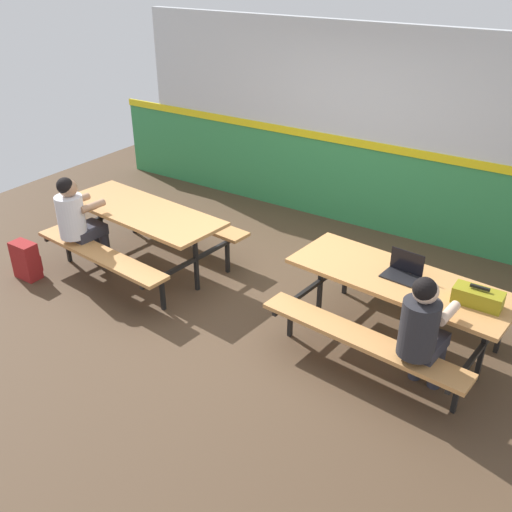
{
  "coord_description": "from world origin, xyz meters",
  "views": [
    {
      "loc": [
        2.87,
        -4.42,
        3.37
      ],
      "look_at": [
        0.0,
        -0.07,
        0.55
      ],
      "focal_mm": 40.3,
      "sensor_mm": 36.0,
      "label": 1
    }
  ],
  "objects_px": {
    "laptop_dark": "(403,272)",
    "backpack_dark": "(26,260)",
    "picnic_table_right": "(397,293)",
    "toolbox_grey": "(478,297)",
    "student_nearer": "(78,218)",
    "picnic_table_left": "(143,223)",
    "student_further": "(422,328)"
  },
  "relations": [
    {
      "from": "laptop_dark",
      "to": "toolbox_grey",
      "type": "relative_size",
      "value": 0.85
    },
    {
      "from": "laptop_dark",
      "to": "backpack_dark",
      "type": "relative_size",
      "value": 0.77
    },
    {
      "from": "picnic_table_right",
      "to": "student_nearer",
      "type": "xyz_separation_m",
      "value": [
        -3.49,
        -0.67,
        0.13
      ]
    },
    {
      "from": "picnic_table_right",
      "to": "backpack_dark",
      "type": "distance_m",
      "value": 4.13
    },
    {
      "from": "toolbox_grey",
      "to": "backpack_dark",
      "type": "relative_size",
      "value": 0.91
    },
    {
      "from": "picnic_table_left",
      "to": "student_further",
      "type": "relative_size",
      "value": 1.73
    },
    {
      "from": "picnic_table_left",
      "to": "picnic_table_right",
      "type": "relative_size",
      "value": 1.0
    },
    {
      "from": "toolbox_grey",
      "to": "picnic_table_left",
      "type": "bearing_deg",
      "value": -178.56
    },
    {
      "from": "student_further",
      "to": "toolbox_grey",
      "type": "xyz_separation_m",
      "value": [
        0.27,
        0.53,
        0.1
      ]
    },
    {
      "from": "student_further",
      "to": "laptop_dark",
      "type": "height_order",
      "value": "student_further"
    },
    {
      "from": "student_nearer",
      "to": "toolbox_grey",
      "type": "bearing_deg",
      "value": 8.19
    },
    {
      "from": "student_nearer",
      "to": "backpack_dark",
      "type": "distance_m",
      "value": 0.81
    },
    {
      "from": "laptop_dark",
      "to": "student_further",
      "type": "bearing_deg",
      "value": -57.05
    },
    {
      "from": "student_further",
      "to": "student_nearer",
      "type": "bearing_deg",
      "value": -178.96
    },
    {
      "from": "picnic_table_right",
      "to": "toolbox_grey",
      "type": "relative_size",
      "value": 5.21
    },
    {
      "from": "picnic_table_left",
      "to": "student_further",
      "type": "xyz_separation_m",
      "value": [
        3.42,
        -0.44,
        0.13
      ]
    },
    {
      "from": "backpack_dark",
      "to": "toolbox_grey",
      "type": "bearing_deg",
      "value": 12.42
    },
    {
      "from": "student_further",
      "to": "picnic_table_right",
      "type": "bearing_deg",
      "value": 125.16
    },
    {
      "from": "student_nearer",
      "to": "laptop_dark",
      "type": "distance_m",
      "value": 3.57
    },
    {
      "from": "backpack_dark",
      "to": "picnic_table_right",
      "type": "bearing_deg",
      "value": 15.47
    },
    {
      "from": "backpack_dark",
      "to": "laptop_dark",
      "type": "bearing_deg",
      "value": 15.92
    },
    {
      "from": "laptop_dark",
      "to": "toolbox_grey",
      "type": "distance_m",
      "value": 0.7
    },
    {
      "from": "backpack_dark",
      "to": "student_further",
      "type": "bearing_deg",
      "value": 6.44
    },
    {
      "from": "picnic_table_left",
      "to": "student_nearer",
      "type": "height_order",
      "value": "student_nearer"
    },
    {
      "from": "laptop_dark",
      "to": "backpack_dark",
      "type": "height_order",
      "value": "laptop_dark"
    },
    {
      "from": "picnic_table_left",
      "to": "toolbox_grey",
      "type": "relative_size",
      "value": 5.21
    },
    {
      "from": "student_further",
      "to": "backpack_dark",
      "type": "relative_size",
      "value": 2.74
    },
    {
      "from": "picnic_table_left",
      "to": "backpack_dark",
      "type": "xyz_separation_m",
      "value": [
        -0.97,
        -0.94,
        -0.36
      ]
    },
    {
      "from": "student_nearer",
      "to": "laptop_dark",
      "type": "xyz_separation_m",
      "value": [
        3.5,
        0.71,
        0.08
      ]
    },
    {
      "from": "laptop_dark",
      "to": "backpack_dark",
      "type": "xyz_separation_m",
      "value": [
        -3.98,
        -1.13,
        -0.57
      ]
    },
    {
      "from": "picnic_table_left",
      "to": "laptop_dark",
      "type": "relative_size",
      "value": 6.13
    },
    {
      "from": "picnic_table_right",
      "to": "student_further",
      "type": "distance_m",
      "value": 0.75
    }
  ]
}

